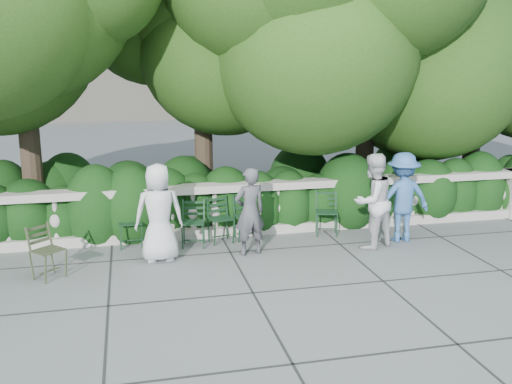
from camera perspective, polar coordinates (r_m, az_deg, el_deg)
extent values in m
plane|color=#575B5F|center=(9.24, 1.39, -7.43)|extent=(90.00, 90.00, 0.00)
cube|color=#9E998E|center=(10.87, -0.94, -3.74)|extent=(12.00, 0.32, 0.18)
cube|color=#9E998E|center=(10.66, -0.95, 0.58)|extent=(12.00, 0.36, 0.14)
cylinder|color=#3F3023|center=(12.07, -21.58, 3.41)|extent=(0.40, 0.40, 2.80)
ellipsoid|color=#19340E|center=(11.51, -22.88, 14.30)|extent=(5.28, 5.28, 3.96)
cylinder|color=#3F3023|center=(12.59, -5.29, 6.01)|extent=(0.40, 0.40, 3.40)
cylinder|color=#3F3023|center=(12.88, 10.84, 5.10)|extent=(0.40, 0.40, 3.00)
ellipsoid|color=#19340E|center=(12.37, 12.22, 15.96)|extent=(5.52, 5.52, 4.14)
cylinder|color=#3F3023|center=(14.78, 20.79, 4.70)|extent=(0.40, 0.40, 2.60)
ellipsoid|color=#19340E|center=(14.32, 22.37, 12.78)|extent=(4.80, 4.80, 3.60)
imported|color=silver|center=(9.40, -9.68, -2.05)|extent=(0.81, 0.54, 1.63)
imported|color=#45444A|center=(9.58, -0.63, -1.97)|extent=(0.61, 0.47, 1.50)
imported|color=silver|center=(10.12, 11.56, -0.90)|extent=(1.00, 0.91, 1.68)
imported|color=#335F9A|center=(10.62, 14.42, -0.52)|extent=(1.06, 0.62, 1.63)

